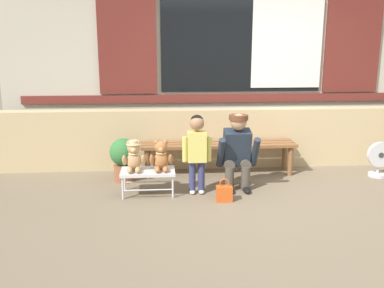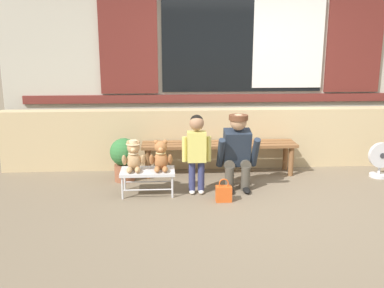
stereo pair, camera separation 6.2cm
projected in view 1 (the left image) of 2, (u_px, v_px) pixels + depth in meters
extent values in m
plane|color=#756651|center=(268.00, 200.00, 4.94)|extent=(60.00, 60.00, 0.00)
cube|color=tan|center=(245.00, 138.00, 6.22)|extent=(6.92, 0.25, 0.85)
cube|color=#B7B2A3|center=(240.00, 51.00, 6.45)|extent=(7.06, 0.20, 3.28)
cube|color=maroon|center=(241.00, 98.00, 6.49)|extent=(6.50, 0.04, 0.12)
cube|color=black|center=(242.00, 44.00, 6.31)|extent=(2.40, 0.03, 1.40)
cube|color=white|center=(287.00, 44.00, 6.35)|extent=(1.05, 0.02, 1.29)
cube|color=maroon|center=(127.00, 44.00, 6.18)|extent=(0.84, 0.05, 1.43)
cube|color=maroon|center=(353.00, 44.00, 6.43)|extent=(0.84, 0.05, 1.43)
cube|color=brown|center=(220.00, 147.00, 5.70)|extent=(2.10, 0.11, 0.04)
cube|color=brown|center=(219.00, 144.00, 5.84)|extent=(2.10, 0.11, 0.04)
cube|color=brown|center=(217.00, 142.00, 5.98)|extent=(2.10, 0.11, 0.04)
cylinder|color=brown|center=(147.00, 164.00, 5.68)|extent=(0.07, 0.07, 0.40)
cylinder|color=brown|center=(148.00, 159.00, 5.96)|extent=(0.07, 0.07, 0.40)
cylinder|color=brown|center=(290.00, 161.00, 5.83)|extent=(0.07, 0.07, 0.40)
cylinder|color=brown|center=(285.00, 156.00, 6.10)|extent=(0.07, 0.07, 0.40)
cube|color=silver|center=(148.00, 172.00, 5.08)|extent=(0.64, 0.36, 0.04)
cylinder|color=silver|center=(123.00, 188.00, 4.95)|extent=(0.02, 0.02, 0.26)
cylinder|color=silver|center=(125.00, 180.00, 5.24)|extent=(0.02, 0.02, 0.26)
cylinder|color=silver|center=(173.00, 187.00, 4.99)|extent=(0.02, 0.02, 0.26)
cylinder|color=silver|center=(172.00, 179.00, 5.28)|extent=(0.02, 0.02, 0.26)
cylinder|color=silver|center=(148.00, 190.00, 4.98)|extent=(0.58, 0.02, 0.02)
cylinder|color=silver|center=(149.00, 182.00, 5.27)|extent=(0.58, 0.02, 0.02)
ellipsoid|color=tan|center=(134.00, 161.00, 5.06)|extent=(0.17, 0.14, 0.22)
sphere|color=tan|center=(134.00, 148.00, 5.01)|extent=(0.15, 0.15, 0.15)
sphere|color=#F4C188|center=(133.00, 150.00, 4.96)|extent=(0.06, 0.06, 0.06)
sphere|color=tan|center=(129.00, 143.00, 5.00)|extent=(0.06, 0.06, 0.06)
ellipsoid|color=tan|center=(124.00, 160.00, 5.01)|extent=(0.06, 0.11, 0.16)
ellipsoid|color=tan|center=(130.00, 170.00, 4.96)|extent=(0.06, 0.15, 0.06)
sphere|color=tan|center=(138.00, 143.00, 5.01)|extent=(0.06, 0.06, 0.06)
ellipsoid|color=tan|center=(143.00, 160.00, 5.03)|extent=(0.06, 0.11, 0.16)
ellipsoid|color=tan|center=(138.00, 170.00, 4.97)|extent=(0.06, 0.15, 0.06)
torus|color=beige|center=(134.00, 153.00, 5.03)|extent=(0.13, 0.13, 0.02)
cylinder|color=beige|center=(133.00, 144.00, 5.00)|extent=(0.17, 0.17, 0.01)
cylinder|color=beige|center=(133.00, 142.00, 5.00)|extent=(0.10, 0.10, 0.04)
ellipsoid|color=#A86B3D|center=(161.00, 161.00, 5.08)|extent=(0.17, 0.14, 0.22)
sphere|color=#A86B3D|center=(161.00, 147.00, 5.03)|extent=(0.15, 0.15, 0.15)
sphere|color=#E1955B|center=(161.00, 149.00, 4.98)|extent=(0.06, 0.06, 0.06)
sphere|color=#A86B3D|center=(156.00, 142.00, 5.02)|extent=(0.06, 0.06, 0.06)
ellipsoid|color=#A86B3D|center=(152.00, 160.00, 5.04)|extent=(0.06, 0.11, 0.16)
ellipsoid|color=#A86B3D|center=(157.00, 169.00, 4.98)|extent=(0.06, 0.15, 0.06)
sphere|color=#A86B3D|center=(165.00, 142.00, 5.03)|extent=(0.06, 0.06, 0.06)
ellipsoid|color=#A86B3D|center=(171.00, 159.00, 5.05)|extent=(0.06, 0.11, 0.16)
ellipsoid|color=#A86B3D|center=(165.00, 169.00, 4.99)|extent=(0.06, 0.15, 0.06)
torus|color=#D6B775|center=(161.00, 153.00, 5.05)|extent=(0.13, 0.13, 0.02)
cylinder|color=navy|center=(192.00, 176.00, 5.12)|extent=(0.08, 0.08, 0.36)
ellipsoid|color=silver|center=(192.00, 192.00, 5.15)|extent=(0.07, 0.12, 0.05)
cylinder|color=navy|center=(201.00, 176.00, 5.13)|extent=(0.08, 0.08, 0.36)
ellipsoid|color=silver|center=(201.00, 192.00, 5.16)|extent=(0.07, 0.12, 0.05)
cube|color=#DBD166|center=(197.00, 147.00, 5.04)|extent=(0.22, 0.15, 0.36)
cylinder|color=#DBD166|center=(185.00, 149.00, 5.04)|extent=(0.06, 0.06, 0.30)
cylinder|color=#DBD166|center=(209.00, 149.00, 5.06)|extent=(0.06, 0.06, 0.30)
sphere|color=#9E7051|center=(197.00, 123.00, 4.98)|extent=(0.17, 0.17, 0.17)
sphere|color=black|center=(197.00, 121.00, 4.98)|extent=(0.16, 0.16, 0.16)
cylinder|color=#4C473D|center=(229.00, 179.00, 5.23)|extent=(0.11, 0.11, 0.30)
cylinder|color=#4C473D|center=(228.00, 162.00, 5.33)|extent=(0.13, 0.32, 0.13)
ellipsoid|color=black|center=(230.00, 190.00, 5.18)|extent=(0.09, 0.20, 0.06)
cylinder|color=#4C473D|center=(246.00, 179.00, 5.25)|extent=(0.11, 0.11, 0.30)
cylinder|color=#4C473D|center=(244.00, 162.00, 5.34)|extent=(0.13, 0.32, 0.13)
ellipsoid|color=black|center=(247.00, 190.00, 5.20)|extent=(0.09, 0.20, 0.06)
cube|color=#232D3D|center=(237.00, 147.00, 5.26)|extent=(0.32, 0.30, 0.47)
cylinder|color=#232D3D|center=(221.00, 153.00, 5.16)|extent=(0.08, 0.28, 0.40)
cylinder|color=#232D3D|center=(255.00, 152.00, 5.19)|extent=(0.08, 0.28, 0.40)
sphere|color=tan|center=(238.00, 122.00, 5.12)|extent=(0.20, 0.20, 0.20)
cylinder|color=brown|center=(239.00, 117.00, 5.10)|extent=(0.23, 0.23, 0.06)
cube|color=brown|center=(250.00, 156.00, 5.39)|extent=(0.10, 0.22, 0.16)
cube|color=#DB561E|center=(224.00, 194.00, 4.90)|extent=(0.18, 0.11, 0.18)
torus|color=#DB561E|center=(224.00, 183.00, 4.87)|extent=(0.11, 0.01, 0.11)
cylinder|color=brown|center=(124.00, 173.00, 5.61)|extent=(0.26, 0.26, 0.22)
sphere|color=#337038|center=(123.00, 152.00, 5.55)|extent=(0.36, 0.36, 0.36)
cylinder|color=silver|center=(377.00, 175.00, 5.83)|extent=(0.24, 0.24, 0.04)
cylinder|color=silver|center=(378.00, 170.00, 5.81)|extent=(0.04, 0.04, 0.10)
cylinder|color=silver|center=(380.00, 154.00, 5.74)|extent=(0.34, 0.06, 0.34)
cylinder|color=#333338|center=(380.00, 154.00, 5.74)|extent=(0.07, 0.08, 0.07)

